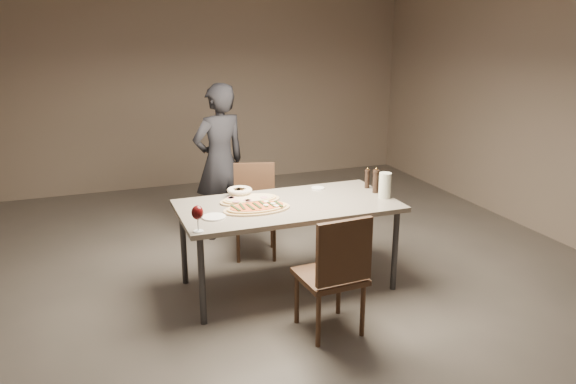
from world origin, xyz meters
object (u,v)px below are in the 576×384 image
object	(u,v)px
zucchini_pizza	(257,208)
bread_basket	(240,192)
dining_table	(288,210)
ham_pizza	(250,200)
pepper_mill_left	(376,181)
diner	(220,162)
chair_near	(336,270)
carafe	(385,185)
chair_far	(255,204)

from	to	relation	value
zucchini_pizza	bread_basket	distance (m)	0.39
dining_table	bread_basket	world-z (taller)	bread_basket
ham_pizza	pepper_mill_left	distance (m)	1.12
diner	chair_near	bearing A→B (deg)	80.60
ham_pizza	diner	xyz separation A→B (m)	(0.04, 1.21, 0.04)
carafe	chair_far	size ratio (longest dim) A/B	0.25
dining_table	zucchini_pizza	bearing A→B (deg)	-167.16
chair_near	dining_table	bearing A→B (deg)	89.17
zucchini_pizza	bread_basket	world-z (taller)	bread_basket
ham_pizza	chair_near	distance (m)	1.10
ham_pizza	carafe	xyz separation A→B (m)	(1.11, -0.30, 0.09)
bread_basket	pepper_mill_left	size ratio (longest dim) A/B	0.95
zucchini_pizza	pepper_mill_left	distance (m)	1.12
bread_basket	diner	size ratio (longest dim) A/B	0.13
ham_pizza	diner	distance (m)	1.21
dining_table	ham_pizza	size ratio (longest dim) A/B	3.51
pepper_mill_left	diner	world-z (taller)	diner
chair_near	diner	distance (m)	2.27
carafe	chair_far	world-z (taller)	carafe
ham_pizza	diner	bearing A→B (deg)	103.63
zucchini_pizza	diner	xyz separation A→B (m)	(0.05, 1.44, 0.04)
ham_pizza	zucchini_pizza	bearing A→B (deg)	-76.40
pepper_mill_left	diner	size ratio (longest dim) A/B	0.14
zucchini_pizza	ham_pizza	bearing A→B (deg)	100.69
pepper_mill_left	diner	bearing A→B (deg)	128.17
zucchini_pizza	ham_pizza	world-z (taller)	zucchini_pizza
chair_near	chair_far	distance (m)	1.69
dining_table	diner	bearing A→B (deg)	99.73
chair_near	diner	world-z (taller)	diner
ham_pizza	bread_basket	bearing A→B (deg)	122.02
carafe	chair_near	bearing A→B (deg)	-137.65
pepper_mill_left	chair_far	distance (m)	1.24
chair_far	bread_basket	bearing A→B (deg)	76.02
bread_basket	chair_near	world-z (taller)	chair_near
zucchini_pizza	carafe	world-z (taller)	carafe
bread_basket	chair_far	bearing A→B (deg)	60.31
pepper_mill_left	carafe	bearing A→B (deg)	-90.00
zucchini_pizza	chair_near	xyz separation A→B (m)	(0.33, -0.79, -0.25)
chair_near	ham_pizza	bearing A→B (deg)	103.83
carafe	diner	distance (m)	1.85
ham_pizza	bread_basket	distance (m)	0.16
chair_far	diner	size ratio (longest dim) A/B	0.54
pepper_mill_left	diner	distance (m)	1.73
chair_near	pepper_mill_left	bearing A→B (deg)	44.63
zucchini_pizza	ham_pizza	distance (m)	0.23
ham_pizza	chair_near	bearing A→B (deg)	-57.12
zucchini_pizza	chair_near	size ratio (longest dim) A/B	0.60
carafe	zucchini_pizza	bearing A→B (deg)	176.36
ham_pizza	chair_far	bearing A→B (deg)	85.27
diner	ham_pizza	bearing A→B (deg)	71.57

